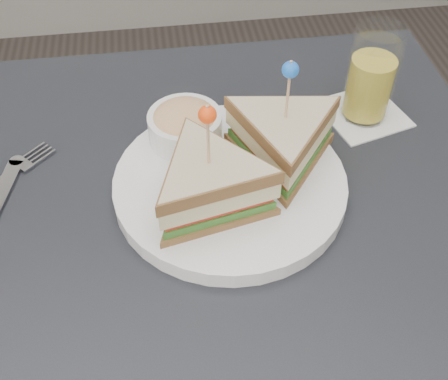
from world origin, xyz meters
The scene contains 4 objects.
table centered at (0.00, 0.00, 0.67)m, with size 0.80×0.80×0.75m.
plate_meal centered at (0.03, 0.06, 0.80)m, with size 0.38×0.38×0.18m.
cutlery_fork centered at (-0.27, 0.11, 0.75)m, with size 0.15×0.14×0.01m.
drink_set centered at (0.24, 0.18, 0.81)m, with size 0.14×0.14×0.14m.
Camera 1 is at (-0.05, -0.44, 1.29)m, focal length 45.00 mm.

